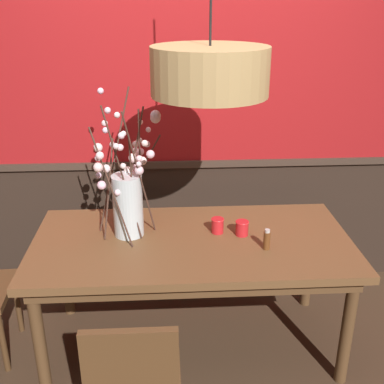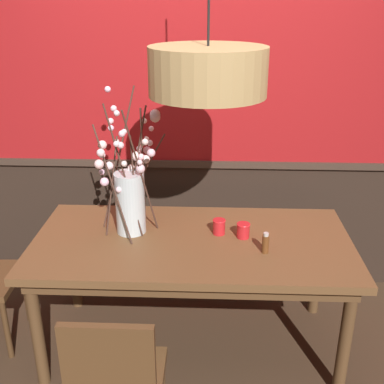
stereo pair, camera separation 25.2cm
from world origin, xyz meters
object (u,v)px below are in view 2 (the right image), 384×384
chair_near_side_left (116,379)px  vase_with_blossoms (130,195)px  chair_far_side_left (163,211)px  chair_far_side_right (237,216)px  condiment_bottle (265,243)px  candle_holder_nearer_center (219,227)px  pendant_lamp (208,72)px  dining_table (192,252)px  candle_holder_nearer_edge (243,230)px

chair_near_side_left → vase_with_blossoms: (-0.06, 0.95, 0.50)m
chair_far_side_left → chair_far_side_right: bearing=-3.1°
chair_far_side_right → condiment_bottle: (0.10, -1.01, 0.32)m
candle_holder_nearer_center → pendant_lamp: 0.96m
chair_far_side_right → chair_near_side_left: chair_far_side_right is taller
dining_table → candle_holder_nearer_edge: 0.33m
candle_holder_nearer_edge → pendant_lamp: (-0.22, -0.14, 0.95)m
candle_holder_nearer_edge → condiment_bottle: size_ratio=0.74×
dining_table → pendant_lamp: (0.08, -0.10, 1.07)m
dining_table → candle_holder_nearer_edge: candle_holder_nearer_edge is taller
dining_table → chair_near_side_left: bearing=-109.9°
condiment_bottle → chair_near_side_left: bearing=-135.4°
dining_table → condiment_bottle: condiment_bottle is taller
condiment_bottle → pendant_lamp: size_ratio=0.12×
chair_far_side_right → chair_near_side_left: 1.83m
candle_holder_nearer_edge → condiment_bottle: condiment_bottle is taller
dining_table → candle_holder_nearer_center: candle_holder_nearer_center is taller
chair_near_side_left → pendant_lamp: bearing=62.5°
dining_table → pendant_lamp: bearing=-50.3°
dining_table → chair_far_side_right: (0.32, 0.87, -0.18)m
chair_near_side_left → pendant_lamp: pendant_lamp is taller
dining_table → chair_near_side_left: chair_near_side_left is taller
chair_far_side_left → chair_near_side_left: size_ratio=1.07×
vase_with_blossoms → condiment_bottle: 0.84m
candle_holder_nearer_edge → chair_far_side_right: bearing=89.2°
chair_far_side_left → candle_holder_nearer_edge: bearing=-56.6°
chair_far_side_right → dining_table: bearing=-109.9°
condiment_bottle → pendant_lamp: pendant_lamp is taller
chair_far_side_left → pendant_lamp: bearing=-70.8°
candle_holder_nearer_edge → condiment_bottle: (0.11, -0.18, 0.01)m
candle_holder_nearer_edge → condiment_bottle: bearing=-57.5°
chair_near_side_left → condiment_bottle: bearing=44.6°
chair_far_side_left → condiment_bottle: 1.28m
chair_far_side_left → dining_table: bearing=-73.6°
chair_far_side_left → candle_holder_nearer_edge: chair_far_side_left is taller
candle_holder_nearer_center → dining_table: bearing=-153.3°
condiment_bottle → candle_holder_nearer_center: bearing=139.7°
chair_near_side_left → pendant_lamp: 1.51m
condiment_bottle → chair_far_side_left: bearing=123.2°
dining_table → candle_holder_nearer_edge: bearing=7.6°
chair_near_side_left → condiment_bottle: size_ratio=7.11×
chair_near_side_left → candle_holder_nearer_edge: chair_near_side_left is taller
chair_near_side_left → dining_table: bearing=70.1°
chair_near_side_left → candle_holder_nearer_center: bearing=63.3°
chair_far_side_right → pendant_lamp: (-0.23, -0.97, 1.25)m
vase_with_blossoms → condiment_bottle: size_ratio=6.92×
candle_holder_nearer_center → candle_holder_nearer_edge: size_ratio=1.03×
candle_holder_nearer_center → condiment_bottle: (0.26, -0.22, 0.01)m
vase_with_blossoms → candle_holder_nearer_edge: bearing=-4.8°
candle_holder_nearer_edge → dining_table: bearing=-172.4°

